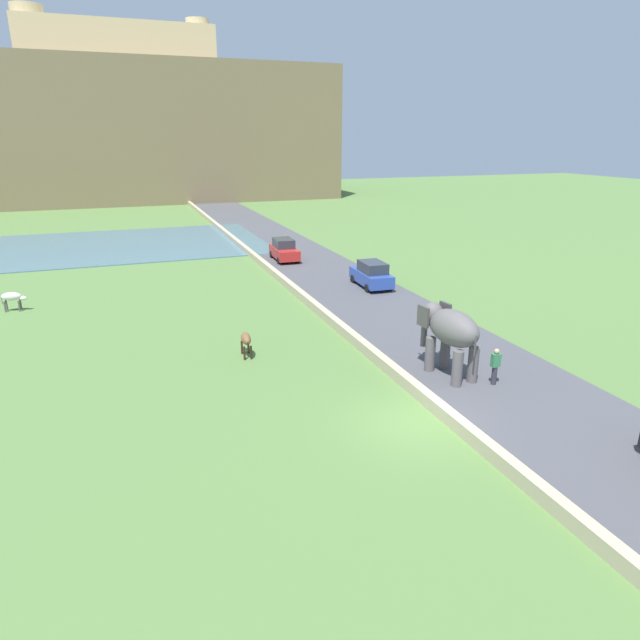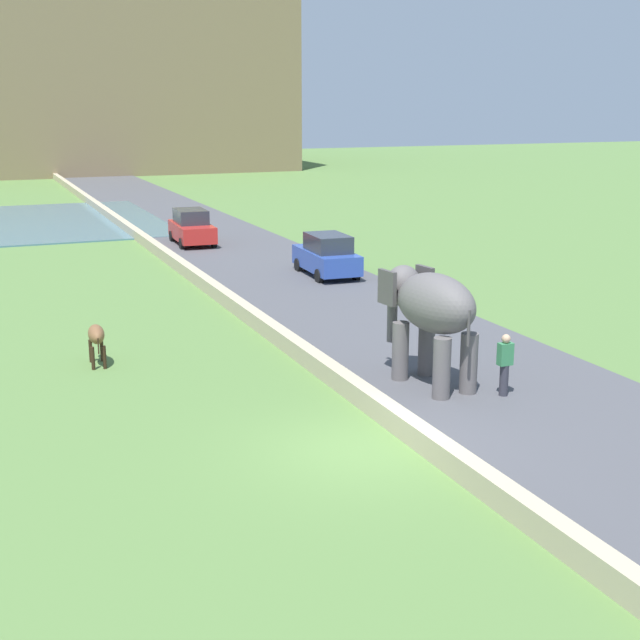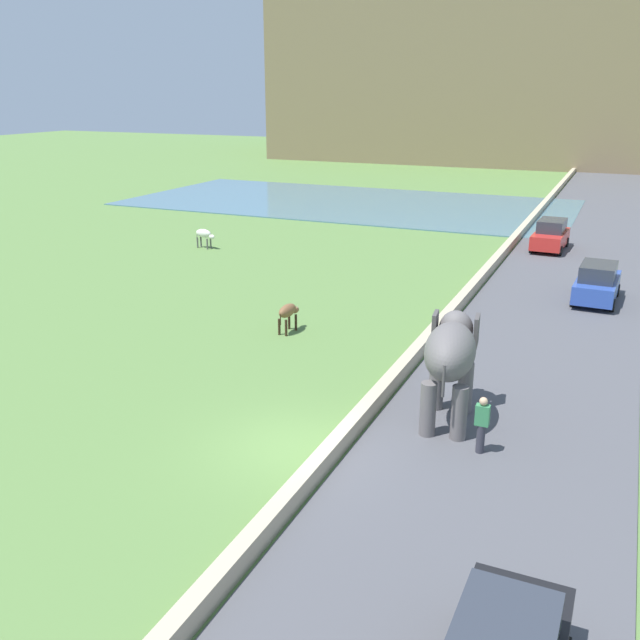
# 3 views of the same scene
# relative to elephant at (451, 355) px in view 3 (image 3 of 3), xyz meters

# --- Properties ---
(ground_plane) EXTENTS (220.00, 220.00, 0.00)m
(ground_plane) POSITION_rel_elephant_xyz_m (-3.40, -3.23, -2.04)
(ground_plane) COLOR #567A3D
(road_surface) EXTENTS (7.00, 120.00, 0.06)m
(road_surface) POSITION_rel_elephant_xyz_m (1.60, 16.77, -2.01)
(road_surface) COLOR #4C4C51
(road_surface) RESTS_ON ground
(barrier_wall) EXTENTS (0.40, 110.00, 0.51)m
(barrier_wall) POSITION_rel_elephant_xyz_m (-2.20, 14.77, -1.78)
(barrier_wall) COLOR tan
(barrier_wall) RESTS_ON ground
(lake) EXTENTS (36.00, 18.00, 0.08)m
(lake) POSITION_rel_elephant_xyz_m (-17.40, 36.27, -2.00)
(lake) COLOR slate
(lake) RESTS_ON ground
(hill_distant) EXTENTS (64.00, 28.00, 20.42)m
(hill_distant) POSITION_rel_elephant_xyz_m (-9.40, 81.02, 8.18)
(hill_distant) COLOR #7F6B4C
(hill_distant) RESTS_ON ground
(elephant) EXTENTS (1.74, 3.55, 2.99)m
(elephant) POSITION_rel_elephant_xyz_m (0.00, 0.00, 0.00)
(elephant) COLOR #605B5B
(elephant) RESTS_ON ground
(person_beside_elephant) EXTENTS (0.36, 0.22, 1.63)m
(person_beside_elephant) POSITION_rel_elephant_xyz_m (1.27, -1.56, -1.16)
(person_beside_elephant) COLOR #33333D
(person_beside_elephant) RESTS_ON ground
(car_red) EXTENTS (1.93, 4.07, 1.80)m
(car_red) POSITION_rel_elephant_xyz_m (0.03, 24.48, -1.14)
(car_red) COLOR red
(car_red) RESTS_ON ground
(car_blue) EXTENTS (1.93, 4.07, 1.80)m
(car_blue) POSITION_rel_elephant_xyz_m (3.18, 14.27, -1.14)
(car_blue) COLOR #2D4CA8
(car_blue) RESTS_ON ground
(cow_brown) EXTENTS (0.51, 1.40, 1.15)m
(cow_brown) POSITION_rel_elephant_xyz_m (-7.62, 5.12, -1.20)
(cow_brown) COLOR brown
(cow_brown) RESTS_ON ground
(cow_white) EXTENTS (1.42, 0.60, 1.15)m
(cow_white) POSITION_rel_elephant_xyz_m (-18.91, 16.71, -1.20)
(cow_white) COLOR silver
(cow_white) RESTS_ON ground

